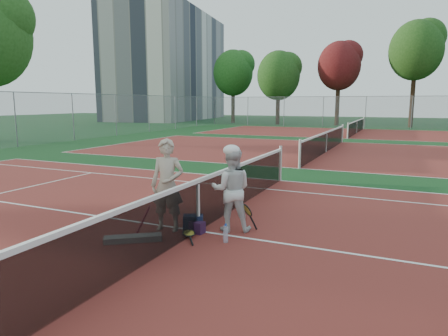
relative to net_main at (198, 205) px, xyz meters
The scene contains 22 objects.
ground 0.51m from the net_main, ahead, with size 130.00×130.00×0.00m, color #0E3615.
court_main 0.51m from the net_main, ahead, with size 23.77×10.97×0.01m, color maroon.
court_far_a 13.51m from the net_main, 90.00° to the left, with size 23.77×10.97×0.01m, color maroon.
court_far_b 27.00m from the net_main, 90.00° to the left, with size 23.77×10.97×0.01m, color maroon.
net_main is the anchor object (origin of this frame).
net_far_a 13.50m from the net_main, 90.00° to the left, with size 0.10×10.98×1.02m, color black, non-canonical shape.
net_far_b 27.00m from the net_main, 90.00° to the left, with size 0.10×10.98×1.02m, color black, non-canonical shape.
fence_back 34.01m from the net_main, 90.00° to the left, with size 32.00×0.06×3.00m, color slate, non-canonical shape.
apartment_block 52.62m from the net_main, 122.47° to the left, with size 10.00×22.00×15.00m, color beige.
player_a 0.70m from the net_main, 163.80° to the right, with size 0.65×0.42×1.77m, color #BAA890.
player_b 0.70m from the net_main, 30.57° to the left, with size 0.78×0.60×1.60m, color silver.
racket_red 0.98m from the net_main, 145.80° to the right, with size 0.29×0.27×0.55m, color maroon, non-canonical shape.
racket_black_held 0.96m from the net_main, 23.24° to the left, with size 0.31×0.27×0.54m, color black, non-canonical shape.
racket_spare 0.60m from the net_main, 88.87° to the right, with size 0.60×0.27×0.12m, color black, non-canonical shape.
sports_bag_navy 0.38m from the net_main, behind, with size 0.38×0.26×0.30m, color black.
sports_bag_purple 0.41m from the net_main, 75.47° to the right, with size 0.27×0.19×0.22m, color #28102C.
net_cover_canvas 1.34m from the net_main, 128.96° to the right, with size 1.01×0.23×0.11m, color slate.
water_bottle 0.88m from the net_main, 25.46° to the right, with size 0.09×0.09×0.30m, color silver.
tree_back_0 41.55m from the net_main, 112.11° to the left, with size 4.70×4.70×8.59m.
tree_back_1 38.34m from the net_main, 104.49° to the left, with size 4.68×4.68×8.03m.
tree_back_maroon 38.04m from the net_main, 94.85° to the left, with size 4.41×4.41×8.74m.
tree_back_3 38.06m from the net_main, 83.89° to the left, with size 4.97×4.97×10.23m.
Camera 1 is at (3.47, -6.49, 2.44)m, focal length 32.00 mm.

